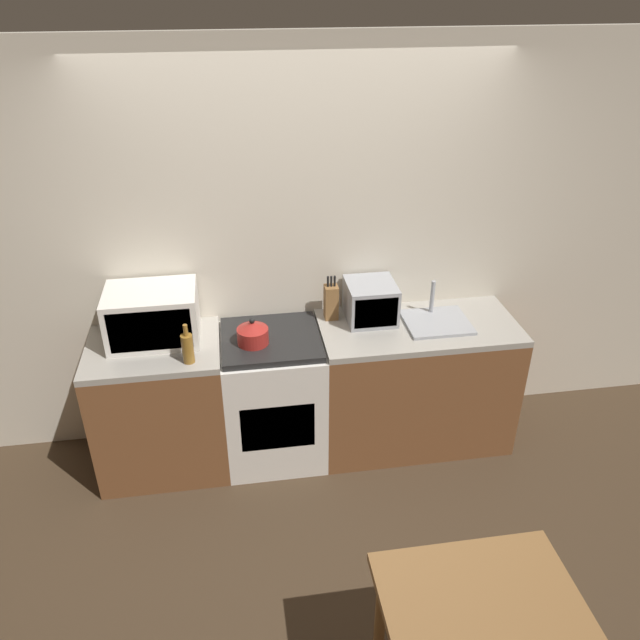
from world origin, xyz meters
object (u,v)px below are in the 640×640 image
at_px(microwave, 153,315).
at_px(toaster_oven, 371,302).
at_px(kettle, 253,333).
at_px(stove_range, 273,396).
at_px(bottle, 188,348).
at_px(dining_table, 483,628).

bearing_deg(microwave, toaster_oven, 1.52).
distance_m(kettle, microwave, 0.61).
distance_m(stove_range, bottle, 0.76).
xyz_separation_m(microwave, toaster_oven, (1.35, 0.04, -0.04)).
distance_m(microwave, dining_table, 2.44).
height_order(stove_range, microwave, microwave).
xyz_separation_m(kettle, bottle, (-0.38, -0.15, 0.02)).
relative_size(kettle, dining_table, 0.24).
bearing_deg(stove_range, toaster_oven, 11.06).
bearing_deg(bottle, kettle, 21.50).
xyz_separation_m(kettle, microwave, (-0.59, 0.15, 0.09)).
bearing_deg(microwave, stove_range, -7.53).
bearing_deg(dining_table, microwave, 124.73).
distance_m(stove_range, microwave, 0.94).
xyz_separation_m(stove_range, kettle, (-0.11, -0.05, 0.52)).
bearing_deg(toaster_oven, kettle, -166.64).
height_order(kettle, microwave, microwave).
relative_size(microwave, toaster_oven, 1.69).
bearing_deg(bottle, microwave, 125.37).
relative_size(stove_range, toaster_oven, 2.82).
relative_size(toaster_oven, dining_table, 0.40).
distance_m(kettle, toaster_oven, 0.79).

